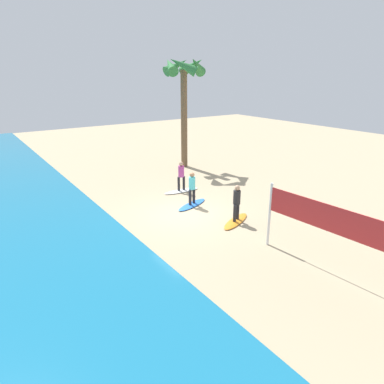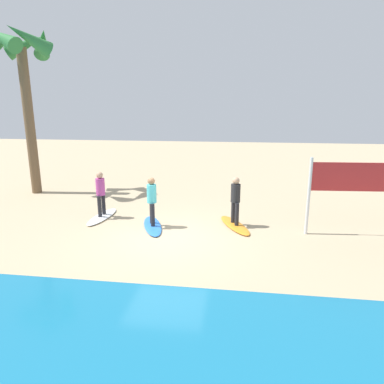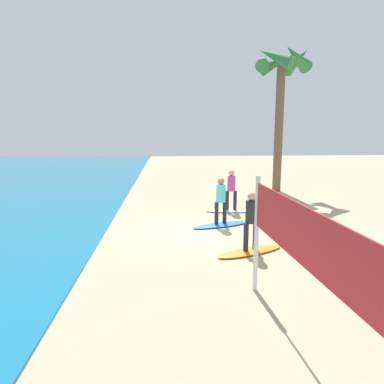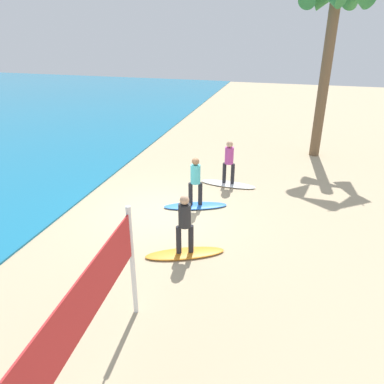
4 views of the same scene
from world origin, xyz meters
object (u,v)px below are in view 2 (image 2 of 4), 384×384
at_px(surfboard_orange, 235,225).
at_px(surfer_orange, 235,197).
at_px(surfboard_blue, 153,226).
at_px(surfer_white, 101,191).
at_px(surfer_blue, 152,198).
at_px(surfboard_white, 102,216).
at_px(palm_tree, 22,60).

bearing_deg(surfboard_orange, surfer_orange, -114.48).
relative_size(surfboard_blue, surfer_white, 1.28).
height_order(surfer_blue, surfer_white, same).
bearing_deg(surfboard_white, surfboard_blue, 75.15).
bearing_deg(palm_tree, surfboard_blue, 149.40).
xyz_separation_m(surfer_orange, surfer_white, (4.88, -0.27, 0.00)).
relative_size(surfer_blue, palm_tree, 0.22).
bearing_deg(surfboard_orange, surfboard_white, -117.63).
height_order(surfboard_orange, surfer_white, surfer_white).
bearing_deg(surfboard_white, surfer_blue, 75.15).
height_order(surfboard_blue, surfer_blue, surfer_blue).
bearing_deg(surfboard_blue, surfboard_white, -128.87).
relative_size(surfboard_orange, surfer_blue, 1.28).
bearing_deg(surfboard_orange, surfer_blue, -105.22).
bearing_deg(surfer_blue, surfboard_orange, -170.74).
xyz_separation_m(surfboard_blue, surfer_white, (2.10, -0.72, 0.99)).
relative_size(surfer_orange, surfer_blue, 1.00).
distance_m(surfboard_white, surfer_white, 0.99).
bearing_deg(surfboard_orange, palm_tree, -134.75).
bearing_deg(surfboard_white, surfboard_orange, 91.01).
xyz_separation_m(surfer_orange, palm_tree, (9.46, -3.50, 4.94)).
bearing_deg(surfer_orange, palm_tree, -20.27).
height_order(surfboard_orange, surfer_orange, surfer_orange).
bearing_deg(surfboard_blue, surfer_orange, 79.40).
bearing_deg(surfer_white, surfboard_blue, 160.99).
bearing_deg(surfer_blue, surfboard_white, -19.01).
bearing_deg(surfboard_white, surfer_white, 94.16).
height_order(surfer_orange, surfer_white, same).
relative_size(surfboard_white, palm_tree, 0.28).
bearing_deg(surfer_white, surfboard_orange, 176.85).
bearing_deg(palm_tree, surfer_blue, 149.40).
height_order(surfboard_blue, surfer_white, surfer_white).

